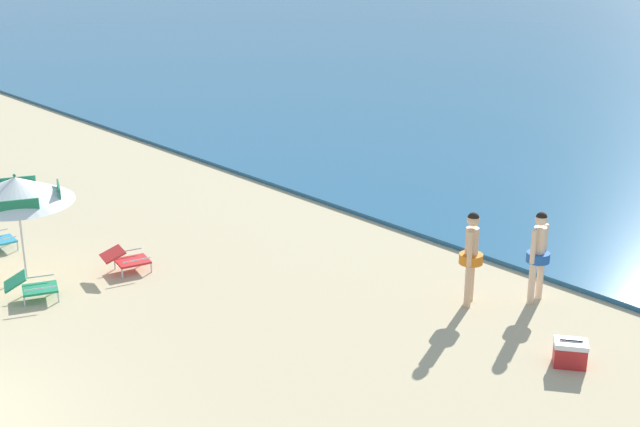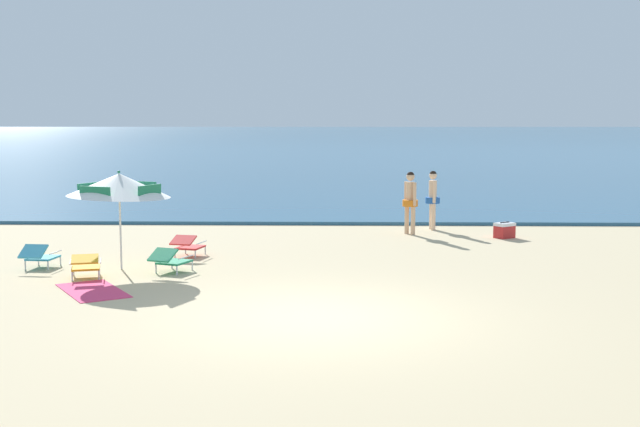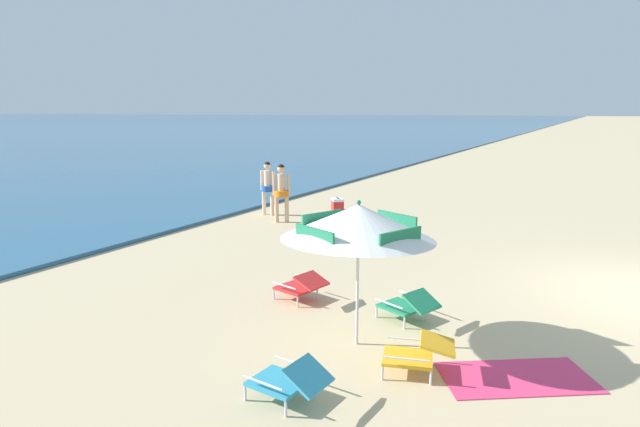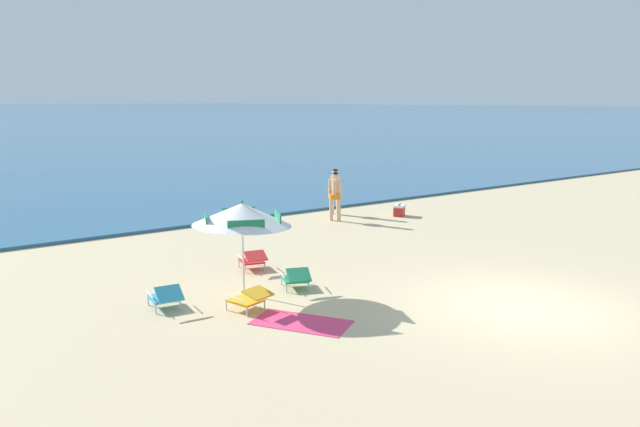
{
  "view_description": "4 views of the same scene",
  "coord_description": "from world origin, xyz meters",
  "px_view_note": "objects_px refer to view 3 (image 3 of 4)",
  "views": [
    {
      "loc": [
        10.58,
        -1.91,
        6.38
      ],
      "look_at": [
        -0.38,
        8.06,
        1.27
      ],
      "focal_mm": 47.56,
      "sensor_mm": 36.0,
      "label": 1
    },
    {
      "loc": [
        0.27,
        -11.83,
        2.97
      ],
      "look_at": [
        -0.1,
        5.86,
        0.95
      ],
      "focal_mm": 43.99,
      "sensor_mm": 36.0,
      "label": 2
    },
    {
      "loc": [
        -10.36,
        1.19,
        3.18
      ],
      "look_at": [
        -0.22,
        6.61,
        0.93
      ],
      "focal_mm": 29.27,
      "sensor_mm": 36.0,
      "label": 3
    },
    {
      "loc": [
        -10.0,
        -7.03,
        4.07
      ],
      "look_at": [
        -0.11,
        6.78,
        0.88
      ],
      "focal_mm": 33.87,
      "sensor_mm": 36.0,
      "label": 4
    }
  ],
  "objects_px": {
    "person_standing_beside": "(281,189)",
    "beach_umbrella_striped_main": "(358,222)",
    "person_standing_near_shore": "(268,184)",
    "beach_towel": "(517,377)",
    "lounge_chair_beside_umbrella": "(408,305)",
    "cooler_box": "(337,204)",
    "lounge_chair_facing_sea": "(289,380)",
    "lounge_chair_spare_folded": "(301,286)",
    "lounge_chair_under_umbrella": "(418,353)"
  },
  "relations": [
    {
      "from": "lounge_chair_facing_sea",
      "to": "person_standing_near_shore",
      "type": "xyz_separation_m",
      "value": [
        8.84,
        6.17,
        0.69
      ]
    },
    {
      "from": "lounge_chair_spare_folded",
      "to": "person_standing_beside",
      "type": "height_order",
      "value": "person_standing_beside"
    },
    {
      "from": "lounge_chair_beside_umbrella",
      "to": "person_standing_near_shore",
      "type": "distance_m",
      "value": 8.97
    },
    {
      "from": "lounge_chair_under_umbrella",
      "to": "person_standing_beside",
      "type": "relative_size",
      "value": 0.57
    },
    {
      "from": "lounge_chair_beside_umbrella",
      "to": "lounge_chair_facing_sea",
      "type": "bearing_deg",
      "value": 171.38
    },
    {
      "from": "lounge_chair_beside_umbrella",
      "to": "beach_umbrella_striped_main",
      "type": "bearing_deg",
      "value": 161.22
    },
    {
      "from": "cooler_box",
      "to": "lounge_chair_facing_sea",
      "type": "bearing_deg",
      "value": -156.43
    },
    {
      "from": "person_standing_beside",
      "to": "beach_umbrella_striped_main",
      "type": "bearing_deg",
      "value": -140.55
    },
    {
      "from": "lounge_chair_beside_umbrella",
      "to": "cooler_box",
      "type": "xyz_separation_m",
      "value": [
        7.73,
        5.02,
        -0.07
      ]
    },
    {
      "from": "beach_umbrella_striped_main",
      "to": "lounge_chair_facing_sea",
      "type": "bearing_deg",
      "value": 178.2
    },
    {
      "from": "lounge_chair_facing_sea",
      "to": "cooler_box",
      "type": "xyz_separation_m",
      "value": [
        10.53,
        4.6,
        -0.07
      ]
    },
    {
      "from": "person_standing_near_shore",
      "to": "beach_towel",
      "type": "distance_m",
      "value": 10.97
    },
    {
      "from": "lounge_chair_spare_folded",
      "to": "person_standing_beside",
      "type": "distance_m",
      "value": 6.54
    },
    {
      "from": "cooler_box",
      "to": "beach_umbrella_striped_main",
      "type": "bearing_deg",
      "value": -152.21
    },
    {
      "from": "lounge_chair_spare_folded",
      "to": "cooler_box",
      "type": "bearing_deg",
      "value": 21.99
    },
    {
      "from": "lounge_chair_spare_folded",
      "to": "cooler_box",
      "type": "height_order",
      "value": "lounge_chair_spare_folded"
    },
    {
      "from": "beach_towel",
      "to": "lounge_chair_facing_sea",
      "type": "bearing_deg",
      "value": 129.33
    },
    {
      "from": "lounge_chair_spare_folded",
      "to": "lounge_chair_under_umbrella",
      "type": "bearing_deg",
      "value": -120.61
    },
    {
      "from": "lounge_chair_beside_umbrella",
      "to": "person_standing_beside",
      "type": "bearing_deg",
      "value": 46.7
    },
    {
      "from": "beach_umbrella_striped_main",
      "to": "lounge_chair_beside_umbrella",
      "type": "distance_m",
      "value": 1.86
    },
    {
      "from": "lounge_chair_under_umbrella",
      "to": "lounge_chair_facing_sea",
      "type": "xyz_separation_m",
      "value": [
        -1.3,
        1.06,
        -0.01
      ]
    },
    {
      "from": "beach_umbrella_striped_main",
      "to": "lounge_chair_under_umbrella",
      "type": "bearing_deg",
      "value": -112.42
    },
    {
      "from": "beach_umbrella_striped_main",
      "to": "person_standing_beside",
      "type": "distance_m",
      "value": 8.33
    },
    {
      "from": "lounge_chair_facing_sea",
      "to": "beach_umbrella_striped_main",
      "type": "bearing_deg",
      "value": -1.8
    },
    {
      "from": "beach_umbrella_striped_main",
      "to": "lounge_chair_beside_umbrella",
      "type": "xyz_separation_m",
      "value": [
        1.09,
        -0.37,
        -1.46
      ]
    },
    {
      "from": "person_standing_beside",
      "to": "cooler_box",
      "type": "distance_m",
      "value": 2.62
    },
    {
      "from": "lounge_chair_facing_sea",
      "to": "person_standing_beside",
      "type": "bearing_deg",
      "value": 32.73
    },
    {
      "from": "person_standing_beside",
      "to": "lounge_chair_beside_umbrella",
      "type": "bearing_deg",
      "value": -133.3
    },
    {
      "from": "lounge_chair_spare_folded",
      "to": "person_standing_near_shore",
      "type": "height_order",
      "value": "person_standing_near_shore"
    },
    {
      "from": "lounge_chair_beside_umbrella",
      "to": "person_standing_near_shore",
      "type": "bearing_deg",
      "value": 47.54
    },
    {
      "from": "lounge_chair_facing_sea",
      "to": "person_standing_beside",
      "type": "distance_m",
      "value": 9.67
    },
    {
      "from": "lounge_chair_under_umbrella",
      "to": "lounge_chair_spare_folded",
      "type": "distance_m",
      "value": 2.94
    },
    {
      "from": "beach_umbrella_striped_main",
      "to": "person_standing_near_shore",
      "type": "distance_m",
      "value": 9.49
    },
    {
      "from": "cooler_box",
      "to": "person_standing_beside",
      "type": "bearing_deg",
      "value": 165.65
    },
    {
      "from": "lounge_chair_under_umbrella",
      "to": "cooler_box",
      "type": "distance_m",
      "value": 10.83
    },
    {
      "from": "lounge_chair_facing_sea",
      "to": "lounge_chair_spare_folded",
      "type": "distance_m",
      "value": 3.16
    },
    {
      "from": "beach_umbrella_striped_main",
      "to": "lounge_chair_facing_sea",
      "type": "relative_size",
      "value": 2.3
    },
    {
      "from": "lounge_chair_under_umbrella",
      "to": "lounge_chair_spare_folded",
      "type": "bearing_deg",
      "value": 59.39
    },
    {
      "from": "lounge_chair_beside_umbrella",
      "to": "beach_towel",
      "type": "distance_m",
      "value": 2.03
    },
    {
      "from": "lounge_chair_under_umbrella",
      "to": "beach_towel",
      "type": "bearing_deg",
      "value": -66.74
    },
    {
      "from": "beach_umbrella_striped_main",
      "to": "lounge_chair_spare_folded",
      "type": "relative_size",
      "value": 2.23
    },
    {
      "from": "person_standing_beside",
      "to": "lounge_chair_facing_sea",
      "type": "bearing_deg",
      "value": -147.27
    },
    {
      "from": "beach_umbrella_striped_main",
      "to": "cooler_box",
      "type": "bearing_deg",
      "value": 27.79
    },
    {
      "from": "person_standing_near_shore",
      "to": "beach_towel",
      "type": "height_order",
      "value": "person_standing_near_shore"
    },
    {
      "from": "person_standing_near_shore",
      "to": "lounge_chair_facing_sea",
      "type": "bearing_deg",
      "value": -145.06
    },
    {
      "from": "lounge_chair_under_umbrella",
      "to": "person_standing_near_shore",
      "type": "height_order",
      "value": "person_standing_near_shore"
    },
    {
      "from": "lounge_chair_spare_folded",
      "to": "beach_towel",
      "type": "relative_size",
      "value": 0.54
    },
    {
      "from": "person_standing_near_shore",
      "to": "beach_towel",
      "type": "xyz_separation_m",
      "value": [
        -7.07,
        -8.33,
        -0.96
      ]
    },
    {
      "from": "cooler_box",
      "to": "beach_towel",
      "type": "bearing_deg",
      "value": -142.39
    },
    {
      "from": "lounge_chair_under_umbrella",
      "to": "lounge_chair_beside_umbrella",
      "type": "relative_size",
      "value": 0.95
    }
  ]
}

